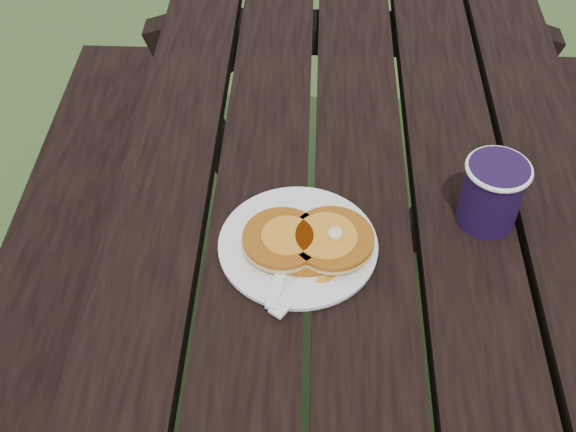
{
  "coord_description": "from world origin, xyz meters",
  "views": [
    {
      "loc": [
        -0.08,
        -0.68,
        1.53
      ],
      "look_at": [
        -0.11,
        -0.01,
        0.8
      ],
      "focal_mm": 45.0,
      "sensor_mm": 36.0,
      "label": 1
    }
  ],
  "objects_px": {
    "picnic_table": "(347,376)",
    "pancake_stack": "(309,241)",
    "coffee_cup": "(493,190)",
    "plate": "(298,246)"
  },
  "relations": [
    {
      "from": "pancake_stack",
      "to": "coffee_cup",
      "type": "distance_m",
      "value": 0.27
    },
    {
      "from": "picnic_table",
      "to": "plate",
      "type": "bearing_deg",
      "value": -165.69
    },
    {
      "from": "picnic_table",
      "to": "coffee_cup",
      "type": "relative_size",
      "value": 17.21
    },
    {
      "from": "picnic_table",
      "to": "coffee_cup",
      "type": "distance_m",
      "value": 0.48
    },
    {
      "from": "picnic_table",
      "to": "pancake_stack",
      "type": "distance_m",
      "value": 0.42
    },
    {
      "from": "picnic_table",
      "to": "plate",
      "type": "xyz_separation_m",
      "value": [
        -0.09,
        -0.02,
        0.39
      ]
    },
    {
      "from": "plate",
      "to": "pancake_stack",
      "type": "bearing_deg",
      "value": -23.05
    },
    {
      "from": "picnic_table",
      "to": "coffee_cup",
      "type": "xyz_separation_m",
      "value": [
        0.18,
        0.04,
        0.44
      ]
    },
    {
      "from": "picnic_table",
      "to": "plate",
      "type": "height_order",
      "value": "plate"
    },
    {
      "from": "plate",
      "to": "pancake_stack",
      "type": "xyz_separation_m",
      "value": [
        0.02,
        -0.01,
        0.02
      ]
    }
  ]
}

